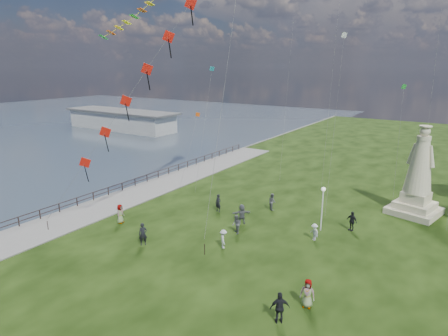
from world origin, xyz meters
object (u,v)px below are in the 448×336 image
Objects in this scene: person_9 at (352,221)px; pier_pavilion at (121,120)px; person_10 at (120,214)px; person_0 at (143,234)px; person_8 at (314,232)px; person_11 at (242,214)px; statue at (418,182)px; person_7 at (272,201)px; lamppost at (323,199)px; person_4 at (307,293)px; person_2 at (223,239)px; person_1 at (236,224)px; person_6 at (218,203)px; person_3 at (280,308)px.

pier_pavilion is at bearing 179.51° from person_9.
person_0 is at bearing -128.61° from person_10.
pier_pavilion is 66.79m from person_8.
person_10 is at bearing -13.80° from person_11.
statue is 17.24m from person_11.
person_7 is at bearing -160.25° from person_9.
person_7 is at bearing 159.80° from lamppost.
person_7 is at bearing 23.03° from person_0.
statue is at bearing 69.88° from person_4.
person_2 is at bearing -35.07° from pier_pavilion.
person_10 is (-15.91, -8.50, -1.98)m from lamppost.
person_1 is 0.93× the size of person_6.
person_0 reaches higher than person_7.
person_7 is at bearing 47.08° from person_6.
statue is 13.97m from person_7.
lamppost is at bearing -159.49° from person_7.
person_2 is at bearing -112.26° from statue.
person_6 reaches higher than person_7.
person_9 reaches higher than person_8.
person_11 is at bearing -74.10° from person_10.
person_1 is (52.55, -34.46, -1.01)m from pier_pavilion.
statue reaches higher than person_11.
person_9 is at bearing 95.76° from person_8.
pier_pavilion is 15.85× the size of person_3.
person_7 is (52.64, -27.72, -1.00)m from pier_pavilion.
person_3 is (13.21, -2.67, 0.02)m from person_0.
person_8 is 0.82× the size of person_9.
person_1 is at bearing 61.83° from person_11.
lamppost reaches higher than person_7.
person_6 is at bearing -172.55° from lamppost.
person_7 is at bearing -27.77° from pier_pavilion.
person_7 is 1.17× the size of person_8.
pier_pavilion is 16.85× the size of person_10.
pier_pavilion is 16.81× the size of person_6.
person_10 is at bearing 113.28° from person_0.
person_0 is 6.46m from person_2.
person_11 reaches higher than person_8.
person_3 is 17.00m from person_6.
lamppost is at bearing -78.27° from person_10.
statue is 4.56× the size of person_3.
person_7 is at bearing -100.57° from person_3.
pier_pavilion is 57.25m from person_10.
person_6 is 1.00× the size of person_10.
person_11 is at bearing -25.12° from person_2.
person_11 reaches higher than person_9.
person_11 reaches higher than person_10.
person_0 is at bearing -49.54° from person_3.
lamppost is 2.16× the size of person_0.
person_3 is at bearing 158.26° from person_7.
person_11 reaches higher than person_7.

